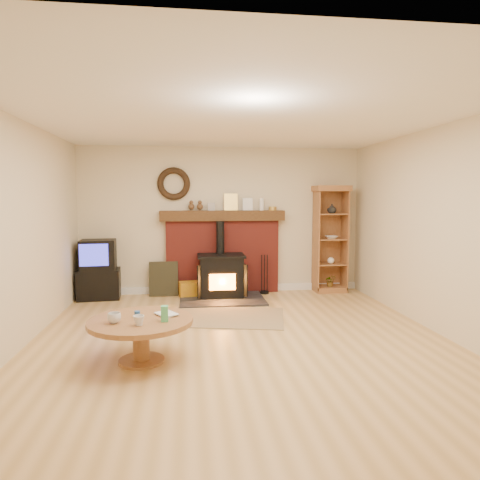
{
  "coord_description": "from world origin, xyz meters",
  "views": [
    {
      "loc": [
        -0.62,
        -4.9,
        1.7
      ],
      "look_at": [
        0.11,
        1.0,
        1.12
      ],
      "focal_mm": 32.0,
      "sensor_mm": 36.0,
      "label": 1
    }
  ],
  "objects": [
    {
      "name": "ground",
      "position": [
        0.0,
        0.0,
        0.0
      ],
      "size": [
        5.5,
        5.5,
        0.0
      ],
      "primitive_type": "plane",
      "color": "tan",
      "rests_on": "ground"
    },
    {
      "name": "room_shell",
      "position": [
        -0.02,
        0.09,
        1.72
      ],
      "size": [
        5.02,
        5.52,
        2.61
      ],
      "color": "beige",
      "rests_on": "ground"
    },
    {
      "name": "chimney_breast",
      "position": [
        0.0,
        2.67,
        0.8
      ],
      "size": [
        2.2,
        0.22,
        1.78
      ],
      "color": "maroon",
      "rests_on": "ground"
    },
    {
      "name": "wood_stove",
      "position": [
        -0.06,
        2.27,
        0.36
      ],
      "size": [
        1.4,
        1.0,
        1.3
      ],
      "color": "black",
      "rests_on": "ground"
    },
    {
      "name": "area_rug",
      "position": [
        -0.08,
        1.06,
        0.01
      ],
      "size": [
        1.81,
        1.42,
        0.01
      ],
      "primitive_type": "cube",
      "rotation": [
        0.0,
        0.0,
        -0.21
      ],
      "color": "brown",
      "rests_on": "ground"
    },
    {
      "name": "tv_unit",
      "position": [
        -2.12,
        2.47,
        0.48
      ],
      "size": [
        0.72,
        0.53,
        1.0
      ],
      "color": "black",
      "rests_on": "ground"
    },
    {
      "name": "curio_cabinet",
      "position": [
        1.94,
        2.55,
        0.96
      ],
      "size": [
        0.62,
        0.44,
        1.92
      ],
      "color": "brown",
      "rests_on": "ground"
    },
    {
      "name": "firelog_box",
      "position": [
        -0.56,
        2.4,
        0.13
      ],
      "size": [
        0.45,
        0.32,
        0.26
      ],
      "primitive_type": "cube",
      "rotation": [
        0.0,
        0.0,
        0.14
      ],
      "color": "#C09F0A",
      "rests_on": "ground"
    },
    {
      "name": "leaning_painting",
      "position": [
        -1.04,
        2.55,
        0.3
      ],
      "size": [
        0.5,
        0.13,
        0.6
      ],
      "primitive_type": "cube",
      "rotation": [
        -0.17,
        0.0,
        0.0
      ],
      "color": "black",
      "rests_on": "ground"
    },
    {
      "name": "fire_tools",
      "position": [
        0.73,
        2.5,
        0.13
      ],
      "size": [
        0.16,
        0.16,
        0.7
      ],
      "color": "black",
      "rests_on": "ground"
    },
    {
      "name": "coffee_table",
      "position": [
        -1.12,
        -0.5,
        0.37
      ],
      "size": [
        1.08,
        1.08,
        0.62
      ],
      "color": "brown",
      "rests_on": "ground"
    }
  ]
}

